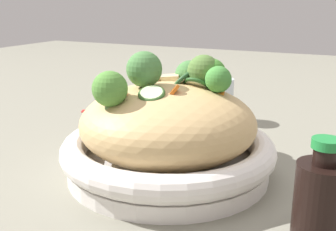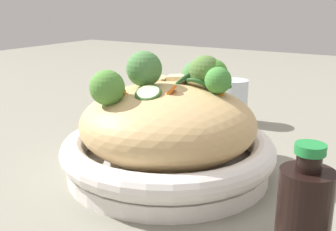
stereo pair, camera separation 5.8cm
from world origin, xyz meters
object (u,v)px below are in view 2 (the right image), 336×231
object	(u,v)px
serving_bowl	(168,154)
drinking_glass	(233,101)
chopsticks_pair	(148,110)
soy_sauce_bottle	(304,212)

from	to	relation	value
serving_bowl	drinking_glass	bearing A→B (deg)	-85.79
serving_bowl	drinking_glass	distance (m)	0.29
serving_bowl	chopsticks_pair	world-z (taller)	serving_bowl
serving_bowl	soy_sauce_bottle	xyz separation A→B (m)	(-0.22, 0.11, 0.02)
serving_bowl	soy_sauce_bottle	bearing A→B (deg)	154.20
chopsticks_pair	soy_sauce_bottle	bearing A→B (deg)	139.59
serving_bowl	chopsticks_pair	distance (m)	0.35
chopsticks_pair	serving_bowl	bearing A→B (deg)	129.31
serving_bowl	chopsticks_pair	xyz separation A→B (m)	(0.22, -0.27, -0.03)
drinking_glass	chopsticks_pair	bearing A→B (deg)	7.01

